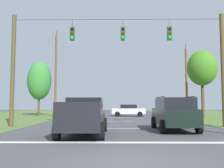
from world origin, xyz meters
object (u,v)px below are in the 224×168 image
object	(u,v)px
pickup_truck	(84,116)
suv_black	(174,113)
utility_pole_mid_right	(186,81)
tree_roadside_far_right	(39,81)
utility_pole_near_left	(56,73)
tree_roadside_right	(202,68)
overhead_signal_span	(118,65)
distant_car_crossing_white	(129,110)

from	to	relation	value
pickup_truck	suv_black	bearing A→B (deg)	22.59
suv_black	utility_pole_mid_right	xyz separation A→B (m)	(5.46, 16.60, 3.42)
pickup_truck	tree_roadside_far_right	world-z (taller)	tree_roadside_far_right
utility_pole_near_left	tree_roadside_right	world-z (taller)	utility_pole_near_left
utility_pole_mid_right	tree_roadside_far_right	xyz separation A→B (m)	(-19.29, 1.93, 0.25)
overhead_signal_span	suv_black	distance (m)	5.28
utility_pole_mid_right	distant_car_crossing_white	bearing A→B (deg)	171.20
tree_roadside_right	tree_roadside_far_right	distance (m)	20.80
overhead_signal_span	distant_car_crossing_white	world-z (taller)	overhead_signal_span
tree_roadside_far_right	distant_car_crossing_white	bearing A→B (deg)	-3.85
tree_roadside_right	tree_roadside_far_right	bearing A→B (deg)	163.30
pickup_truck	distant_car_crossing_white	bearing A→B (deg)	80.35
utility_pole_mid_right	pickup_truck	bearing A→B (deg)	-119.57
suv_black	utility_pole_mid_right	size ratio (longest dim) A/B	0.52
distant_car_crossing_white	tree_roadside_right	size ratio (longest dim) A/B	0.59
tree_roadside_right	suv_black	bearing A→B (deg)	-115.80
overhead_signal_span	tree_roadside_far_right	bearing A→B (deg)	122.84
overhead_signal_span	suv_black	bearing A→B (deg)	-34.54
tree_roadside_far_right	tree_roadside_right	bearing A→B (deg)	-16.70
utility_pole_near_left	tree_roadside_right	xyz separation A→B (m)	(17.11, -3.50, 0.03)
pickup_truck	tree_roadside_right	world-z (taller)	tree_roadside_right
tree_roadside_far_right	suv_black	bearing A→B (deg)	-53.27
distant_car_crossing_white	tree_roadside_right	bearing A→B (deg)	-33.23
overhead_signal_span	distant_car_crossing_white	distance (m)	15.91
overhead_signal_span	utility_pole_near_left	distance (m)	15.78
pickup_truck	suv_black	world-z (taller)	suv_black
overhead_signal_span	utility_pole_mid_right	xyz separation A→B (m)	(8.82, 14.29, 0.08)
utility_pole_near_left	distant_car_crossing_white	bearing A→B (deg)	10.23
suv_black	utility_pole_near_left	world-z (taller)	utility_pole_near_left
distant_car_crossing_white	utility_pole_near_left	size ratio (longest dim) A/B	0.40
tree_roadside_far_right	overhead_signal_span	bearing A→B (deg)	-57.16
distant_car_crossing_white	overhead_signal_span	bearing A→B (deg)	-95.76
overhead_signal_span	distant_car_crossing_white	xyz separation A→B (m)	(1.56, 15.41, -3.61)
overhead_signal_span	distant_car_crossing_white	size ratio (longest dim) A/B	3.45
pickup_truck	suv_black	xyz separation A→B (m)	(5.19, 2.16, 0.09)
pickup_truck	utility_pole_mid_right	distance (m)	21.86
suv_black	tree_roadside_far_right	xyz separation A→B (m)	(-13.83, 18.54, 3.67)
tree_roadside_right	pickup_truck	bearing A→B (deg)	-127.42
suv_black	distant_car_crossing_white	world-z (taller)	suv_black
distant_car_crossing_white	utility_pole_near_left	bearing A→B (deg)	-169.77
suv_black	tree_roadside_far_right	distance (m)	23.42
distant_car_crossing_white	utility_pole_mid_right	size ratio (longest dim) A/B	0.48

